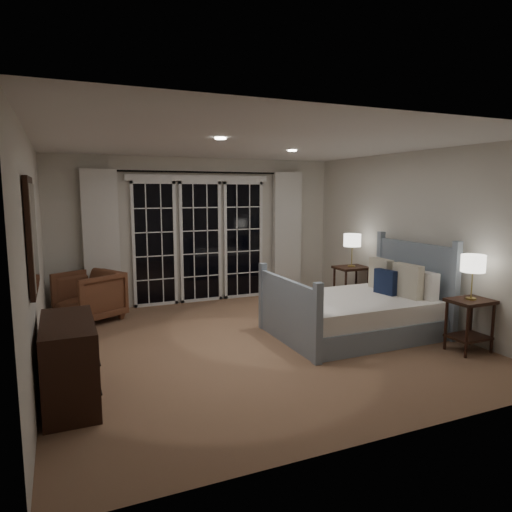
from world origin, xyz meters
name	(u,v)px	position (x,y,z in m)	size (l,w,h in m)	color
floor	(257,343)	(0.00, 0.00, 0.00)	(5.00, 5.00, 0.00)	#92664F
ceiling	(257,143)	(0.00, 0.00, 2.50)	(5.00, 5.00, 0.00)	silver
wall_left	(34,258)	(-2.50, 0.00, 1.25)	(0.02, 5.00, 2.50)	beige
wall_right	(414,238)	(2.50, 0.00, 1.25)	(0.02, 5.00, 2.50)	beige
wall_back	(200,231)	(0.00, 2.50, 1.25)	(5.00, 0.02, 2.50)	beige
wall_front	(390,283)	(0.00, -2.50, 1.25)	(5.00, 0.02, 2.50)	beige
french_doors	(201,240)	(0.00, 2.46, 1.09)	(2.50, 0.04, 2.20)	black
curtain_rod	(200,172)	(0.00, 2.40, 2.25)	(0.03, 0.03, 3.50)	black
curtain_left	(101,241)	(-1.65, 2.38, 1.15)	(0.55, 0.10, 2.25)	silver
curtain_right	(287,233)	(1.65, 2.38, 1.15)	(0.55, 0.10, 2.25)	silver
downlight_a	(292,151)	(0.80, 0.60, 2.49)	(0.12, 0.12, 0.01)	white
downlight_b	(220,138)	(-0.60, -0.40, 2.49)	(0.12, 0.12, 0.01)	white
bed	(358,311)	(1.42, -0.19, 0.31)	(2.09, 1.49, 1.21)	gray
nightstand_left	(470,317)	(2.24, -1.30, 0.42)	(0.49, 0.40, 0.64)	black
nightstand_right	(351,280)	(2.19, 1.08, 0.45)	(0.53, 0.42, 0.69)	black
lamp_left	(473,264)	(2.24, -1.30, 1.07)	(0.28, 0.28, 0.54)	#AA9444
lamp_right	(352,241)	(2.19, 1.08, 1.12)	(0.28, 0.28, 0.55)	#AA9444
armchair	(89,296)	(-1.89, 1.94, 0.37)	(0.80, 0.82, 0.75)	brown
dresser	(69,362)	(-2.23, -0.84, 0.39)	(0.46, 1.09, 0.77)	black
mirror	(32,236)	(-2.47, -0.84, 1.55)	(0.05, 0.85, 1.00)	black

